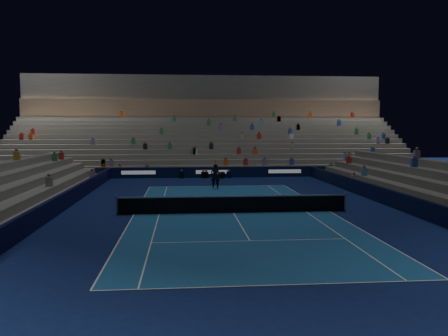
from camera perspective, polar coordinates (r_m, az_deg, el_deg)
ground at (r=25.75m, az=1.18°, el=-5.60°), size 90.00×90.00×0.00m
court_surface at (r=25.75m, az=1.18°, el=-5.59°), size 10.97×23.77×0.01m
sponsor_barrier_far at (r=43.96m, az=-1.43°, el=-0.53°), size 44.00×0.25×1.00m
sponsor_barrier_east at (r=28.39m, az=21.08°, el=-3.92°), size 0.25×37.00×1.00m
sponsor_barrier_west at (r=26.45m, az=-20.27°, el=-4.53°), size 0.25×37.00×1.00m
grandstand_main at (r=53.15m, az=-2.08°, el=3.53°), size 44.00×15.20×11.20m
tennis_net at (r=25.67m, az=1.18°, el=-4.49°), size 12.90×0.10×1.10m
tennis_player at (r=35.52m, az=-1.09°, el=-1.07°), size 0.76×0.54×1.97m
broadcast_camera at (r=43.28m, az=-0.26°, el=-0.88°), size 0.54×0.94×0.59m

